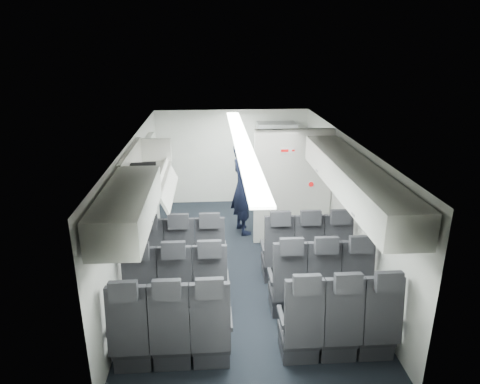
{
  "coord_description": "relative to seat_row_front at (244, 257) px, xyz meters",
  "views": [
    {
      "loc": [
        -0.47,
        -6.43,
        3.58
      ],
      "look_at": [
        0.0,
        0.4,
        1.15
      ],
      "focal_mm": 32.0,
      "sensor_mm": 36.0,
      "label": 1
    }
  ],
  "objects": [
    {
      "name": "seat_row_rear",
      "position": [
        0.0,
        -1.8,
        0.0
      ],
      "size": [
        3.33,
        0.56,
        1.24
      ],
      "color": "#27262A",
      "rests_on": "cabin_shell"
    },
    {
      "name": "overhead_bin_left_front_open",
      "position": [
        -1.44,
        0.28,
        1.33
      ],
      "size": [
        0.64,
        1.7,
        0.72
      ],
      "color": "#9E9E93",
      "rests_on": "cabin_shell"
    },
    {
      "name": "bulkhead_partition",
      "position": [
        0.98,
        1.33,
        0.67
      ],
      "size": [
        1.4,
        0.15,
        2.13
      ],
      "color": "silver",
      "rests_on": "cabin_shell"
    },
    {
      "name": "overhead_bin_right_front",
      "position": [
        1.4,
        0.28,
        1.46
      ],
      "size": [
        0.53,
        1.7,
        0.4
      ],
      "color": "white",
      "rests_on": "cabin_shell"
    },
    {
      "name": "carry_on_bag",
      "position": [
        -1.44,
        0.01,
        1.41
      ],
      "size": [
        0.39,
        0.3,
        0.22
      ],
      "primitive_type": "cube",
      "rotation": [
        0.0,
        0.0,
        0.11
      ],
      "color": "black",
      "rests_on": "overhead_bin_left_front_open"
    },
    {
      "name": "overhead_bin_left_rear",
      "position": [
        -1.4,
        -1.47,
        1.46
      ],
      "size": [
        0.53,
        1.8,
        0.4
      ],
      "color": "white",
      "rests_on": "cabin_shell"
    },
    {
      "name": "cabin_shell",
      "position": [
        0.0,
        0.53,
        0.72
      ],
      "size": [
        3.41,
        6.01,
        2.16
      ],
      "color": "black",
      "rests_on": "ground"
    },
    {
      "name": "seat_row_front",
      "position": [
        0.0,
        0.0,
        0.0
      ],
      "size": [
        3.33,
        0.56,
        1.24
      ],
      "color": "#27262A",
      "rests_on": "cabin_shell"
    },
    {
      "name": "seat_row_mid",
      "position": [
        0.0,
        -0.9,
        0.0
      ],
      "size": [
        3.33,
        0.56,
        1.24
      ],
      "color": "#27262A",
      "rests_on": "cabin_shell"
    },
    {
      "name": "flight_attendant",
      "position": [
        0.12,
        1.84,
        0.51
      ],
      "size": [
        0.62,
        0.77,
        1.83
      ],
      "primitive_type": "imported",
      "rotation": [
        0.0,
        0.0,
        1.87
      ],
      "color": "black",
      "rests_on": "ground"
    },
    {
      "name": "galley_unit",
      "position": [
        0.95,
        3.25,
        0.55
      ],
      "size": [
        0.85,
        0.52,
        1.9
      ],
      "color": "#939399",
      "rests_on": "cabin_shell"
    },
    {
      "name": "papers",
      "position": [
        0.31,
        1.79,
        0.62
      ],
      "size": [
        0.2,
        0.13,
        0.15
      ],
      "primitive_type": "cube",
      "rotation": [
        0.0,
        0.0,
        0.52
      ],
      "color": "white",
      "rests_on": "flight_attendant"
    },
    {
      "name": "overhead_bin_right_rear",
      "position": [
        1.4,
        -1.47,
        1.46
      ],
      "size": [
        0.53,
        1.8,
        0.4
      ],
      "color": "white",
      "rests_on": "cabin_shell"
    },
    {
      "name": "boarding_door",
      "position": [
        -1.64,
        2.09,
        0.55
      ],
      "size": [
        0.12,
        1.27,
        1.86
      ],
      "color": "silver",
      "rests_on": "cabin_shell"
    }
  ]
}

